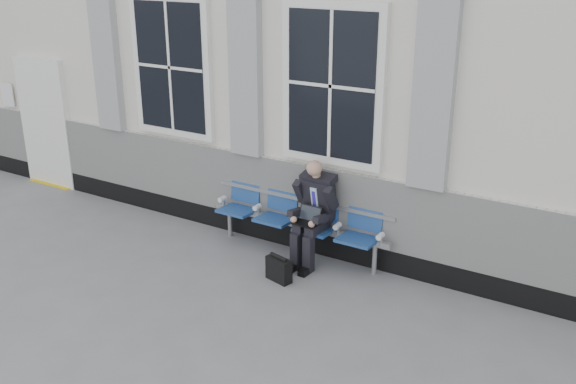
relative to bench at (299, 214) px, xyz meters
The scene contains 5 objects.
ground 1.43m from the bench, 88.73° to the right, with size 70.00×70.00×0.00m, color slate.
station_building 2.72m from the bench, 89.70° to the left, with size 14.40×4.40×4.49m.
bench is the anchor object (origin of this frame).
businessman 0.38m from the bench, 23.69° to the right, with size 0.54×0.73×1.37m.
briefcase 0.89m from the bench, 76.56° to the right, with size 0.36×0.22×0.34m.
Camera 1 is at (3.85, -5.29, 3.75)m, focal length 40.00 mm.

